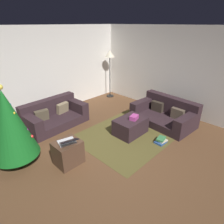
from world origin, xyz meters
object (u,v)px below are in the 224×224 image
at_px(couch_left, 54,116).
at_px(tv_remote, 135,117).
at_px(ottoman, 130,126).
at_px(corner_lamp, 110,57).
at_px(side_table, 68,153).
at_px(laptop, 68,141).
at_px(gift_box, 134,117).
at_px(couch_right, 165,114).
at_px(christmas_tree, 9,124).
at_px(book_stack, 161,141).

bearing_deg(couch_left, tv_remote, 121.71).
xyz_separation_m(ottoman, corner_lamp, (1.61, 2.36, 1.29)).
height_order(tv_remote, corner_lamp, corner_lamp).
height_order(side_table, laptop, laptop).
height_order(couch_left, gift_box, couch_left).
xyz_separation_m(couch_right, ottoman, (-1.20, 0.31, -0.05)).
xyz_separation_m(couch_right, corner_lamp, (0.41, 2.66, 1.24)).
relative_size(gift_box, tv_remote, 1.46).
height_order(couch_left, tv_remote, couch_left).
height_order(christmas_tree, laptop, christmas_tree).
bearing_deg(side_table, gift_box, -7.47).
relative_size(tv_remote, laptop, 0.32).
height_order(couch_right, laptop, couch_right).
bearing_deg(christmas_tree, couch_left, 34.31).
bearing_deg(ottoman, tv_remote, -2.70).
bearing_deg(corner_lamp, gift_box, -122.89).
height_order(couch_right, corner_lamp, corner_lamp).
xyz_separation_m(couch_left, side_table, (-0.67, -1.70, -0.02)).
xyz_separation_m(couch_left, book_stack, (1.31, -2.68, -0.21)).
bearing_deg(gift_box, corner_lamp, 57.11).
height_order(christmas_tree, book_stack, christmas_tree).
bearing_deg(ottoman, laptop, 176.71).
relative_size(couch_left, laptop, 3.42).
distance_m(book_stack, corner_lamp, 3.76).
height_order(couch_right, side_table, couch_right).
xyz_separation_m(laptop, corner_lamp, (3.42, 2.25, 0.94)).
xyz_separation_m(couch_left, christmas_tree, (-1.41, -0.96, 0.64)).
relative_size(couch_right, gift_box, 7.60).
xyz_separation_m(tv_remote, book_stack, (0.04, -0.80, -0.38)).
xyz_separation_m(tv_remote, corner_lamp, (1.46, 2.36, 1.06)).
relative_size(couch_right, tv_remote, 11.06).
bearing_deg(couch_left, christmas_tree, 31.92).
xyz_separation_m(christmas_tree, side_table, (0.73, -0.75, -0.66)).
relative_size(couch_left, christmas_tree, 1.01).
bearing_deg(book_stack, corner_lamp, 65.84).
relative_size(gift_box, laptop, 0.47).
bearing_deg(laptop, side_table, 75.55).
relative_size(laptop, corner_lamp, 0.28).
bearing_deg(laptop, book_stack, -24.54).
bearing_deg(christmas_tree, corner_lamp, 19.20).
height_order(christmas_tree, side_table, christmas_tree).
relative_size(gift_box, christmas_tree, 0.14).
height_order(couch_right, ottoman, couch_right).
relative_size(gift_box, corner_lamp, 0.13).
bearing_deg(couch_left, side_table, 66.06).
bearing_deg(tv_remote, ottoman, 169.79).
bearing_deg(couch_right, couch_left, 50.95).
bearing_deg(tv_remote, book_stack, -94.90).
relative_size(couch_left, side_table, 3.28).
xyz_separation_m(couch_left, couch_right, (2.32, -2.18, -0.01)).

